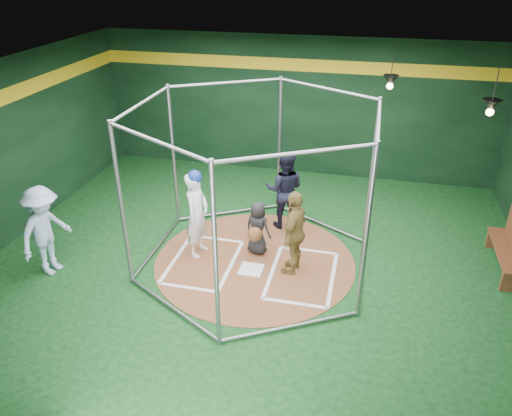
% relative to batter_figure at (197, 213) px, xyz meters
% --- Properties ---
extents(room_shell, '(10.10, 9.10, 3.53)m').
position_rel_batter_figure_xyz_m(room_shell, '(1.13, -0.03, 0.87)').
color(room_shell, '#0B3311').
rests_on(room_shell, ground).
extents(clay_disc, '(3.80, 3.80, 0.01)m').
position_rel_batter_figure_xyz_m(clay_disc, '(1.13, -0.03, -0.88)').
color(clay_disc, brown).
rests_on(clay_disc, ground).
extents(home_plate, '(0.43, 0.43, 0.01)m').
position_rel_batter_figure_xyz_m(home_plate, '(1.13, -0.33, -0.87)').
color(home_plate, white).
rests_on(home_plate, clay_disc).
extents(batter_box_left, '(1.17, 1.77, 0.01)m').
position_rel_batter_figure_xyz_m(batter_box_left, '(0.18, -0.28, -0.87)').
color(batter_box_left, white).
rests_on(batter_box_left, clay_disc).
extents(batter_box_right, '(1.17, 1.77, 0.01)m').
position_rel_batter_figure_xyz_m(batter_box_right, '(2.08, -0.28, -0.87)').
color(batter_box_right, white).
rests_on(batter_box_right, clay_disc).
extents(batting_cage, '(4.05, 4.67, 3.00)m').
position_rel_batter_figure_xyz_m(batting_cage, '(1.13, -0.03, 0.62)').
color(batting_cage, gray).
rests_on(batting_cage, ground).
extents(pendant_lamp_near, '(0.34, 0.34, 0.90)m').
position_rel_batter_figure_xyz_m(pendant_lamp_near, '(3.33, 3.57, 1.86)').
color(pendant_lamp_near, black).
rests_on(pendant_lamp_near, room_shell).
extents(pendant_lamp_far, '(0.34, 0.34, 0.90)m').
position_rel_batter_figure_xyz_m(pendant_lamp_far, '(5.13, 1.97, 1.86)').
color(pendant_lamp_far, black).
rests_on(pendant_lamp_far, room_shell).
extents(batter_figure, '(0.48, 0.66, 1.75)m').
position_rel_batter_figure_xyz_m(batter_figure, '(0.00, 0.00, 0.00)').
color(batter_figure, white).
rests_on(batter_figure, clay_disc).
extents(visitor_leopard, '(0.54, 0.99, 1.60)m').
position_rel_batter_figure_xyz_m(visitor_leopard, '(1.89, -0.15, -0.07)').
color(visitor_leopard, tan).
rests_on(visitor_leopard, clay_disc).
extents(catcher_figure, '(0.61, 0.64, 1.08)m').
position_rel_batter_figure_xyz_m(catcher_figure, '(1.11, 0.28, -0.33)').
color(catcher_figure, black).
rests_on(catcher_figure, clay_disc).
extents(umpire, '(0.87, 0.70, 1.69)m').
position_rel_batter_figure_xyz_m(umpire, '(1.41, 1.46, -0.03)').
color(umpire, black).
rests_on(umpire, clay_disc).
extents(bystander_blue, '(0.81, 1.19, 1.70)m').
position_rel_batter_figure_xyz_m(bystander_blue, '(-2.43, -1.20, -0.03)').
color(bystander_blue, '#A5BEDA').
rests_on(bystander_blue, ground).
extents(dugout_bench, '(0.38, 1.65, 0.96)m').
position_rel_batter_figure_xyz_m(dugout_bench, '(5.75, 0.82, -0.39)').
color(dugout_bench, brown).
rests_on(dugout_bench, ground).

